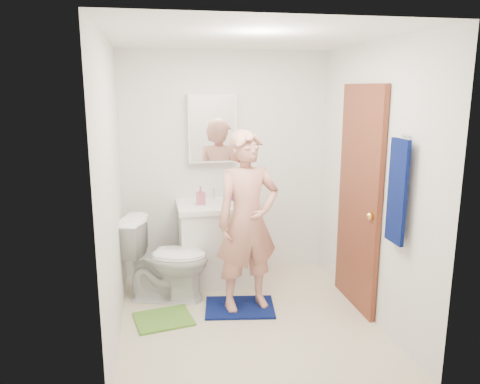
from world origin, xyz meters
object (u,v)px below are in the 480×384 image
towel (397,192)px  man (248,222)px  soap_dispenser (201,196)px  toothbrush_cup (233,195)px  toilet (166,258)px  vanity_cabinet (216,245)px  medicine_cabinet (212,129)px

towel → man: bearing=141.0°
soap_dispenser → man: bearing=-62.3°
toothbrush_cup → toilet: bearing=-148.5°
toilet → soap_dispenser: bearing=-35.1°
vanity_cabinet → medicine_cabinet: medicine_cabinet is taller
man → toothbrush_cup: bearing=77.7°
toothbrush_cup → soap_dispenser: bearing=-158.3°
toilet → soap_dispenser: (0.37, 0.31, 0.53)m
vanity_cabinet → man: (0.19, -0.69, 0.44)m
soap_dispenser → towel: bearing=-47.6°
medicine_cabinet → toothbrush_cup: size_ratio=5.40×
towel → toothbrush_cup: size_ratio=6.17×
towel → toilet: 2.23m
towel → soap_dispenser: (-1.34, 1.46, -0.31)m
vanity_cabinet → towel: (1.18, -1.48, 0.85)m
medicine_cabinet → man: 1.20m
medicine_cabinet → soap_dispenser: medicine_cabinet is taller
medicine_cabinet → toothbrush_cup: (0.20, -0.10, -0.70)m
vanity_cabinet → man: size_ratio=0.49×
man → soap_dispenser: bearing=106.2°
towel → toilet: size_ratio=0.98×
toothbrush_cup → vanity_cabinet: bearing=-149.4°
medicine_cabinet → toilet: bearing=-133.7°
medicine_cabinet → toothbrush_cup: 0.74m
vanity_cabinet → soap_dispenser: size_ratio=4.29×
man → towel: bearing=-50.5°
vanity_cabinet → toothbrush_cup: (0.20, 0.12, 0.50)m
vanity_cabinet → toothbrush_cup: size_ratio=6.17×
toothbrush_cup → man: bearing=-90.8°
towel → toilet: (-1.71, 1.15, -0.84)m
toothbrush_cup → man: man is taller
medicine_cabinet → toothbrush_cup: bearing=-26.9°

